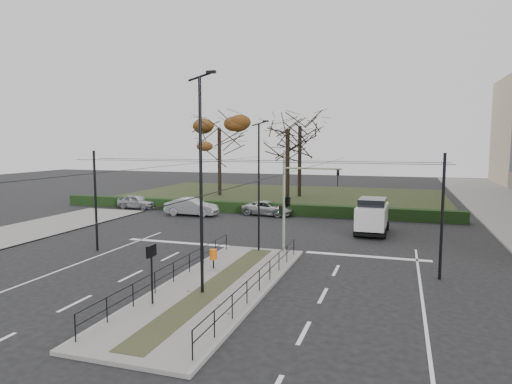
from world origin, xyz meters
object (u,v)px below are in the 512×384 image
(traffic_light, at_px, (289,200))
(parked_car_fourth, at_px, (268,208))
(parked_car_first, at_px, (137,202))
(white_van, at_px, (372,215))
(parked_car_second, at_px, (192,207))
(info_panel, at_px, (151,258))
(bare_tree_center, at_px, (300,131))
(litter_bin, at_px, (213,255))
(rust_tree, at_px, (219,128))
(streetlamp_median_near, at_px, (201,183))
(streetlamp_median_far, at_px, (259,185))
(bare_tree_near, at_px, (288,135))

(traffic_light, xyz_separation_m, parked_car_fourth, (-5.15, 13.41, -2.59))
(parked_car_first, height_order, parked_car_fourth, parked_car_first)
(parked_car_fourth, xyz_separation_m, white_van, (9.35, -5.50, 0.68))
(parked_car_second, bearing_deg, parked_car_first, 70.90)
(info_panel, height_order, bare_tree_center, bare_tree_center)
(litter_bin, distance_m, rust_tree, 33.87)
(litter_bin, xyz_separation_m, streetlamp_median_near, (1.04, -3.62, 3.98))
(streetlamp_median_near, bearing_deg, traffic_light, 77.41)
(rust_tree, bearing_deg, parked_car_fourth, -52.54)
(traffic_light, height_order, white_van, traffic_light)
(streetlamp_median_far, distance_m, parked_car_second, 15.37)
(streetlamp_median_far, xyz_separation_m, parked_car_first, (-16.78, 13.58, -3.32))
(bare_tree_center, relative_size, bare_tree_near, 1.07)
(streetlamp_median_far, bearing_deg, info_panel, -98.05)
(streetlamp_median_near, distance_m, bare_tree_center, 36.01)
(streetlamp_median_near, xyz_separation_m, parked_car_second, (-9.78, 19.30, -4.04))
(streetlamp_median_near, bearing_deg, info_panel, -126.17)
(traffic_light, distance_m, info_panel, 10.46)
(litter_bin, bearing_deg, streetlamp_median_near, -73.90)
(streetlamp_median_far, xyz_separation_m, bare_tree_near, (-3.26, 20.32, 3.24))
(parked_car_second, xyz_separation_m, bare_tree_center, (6.20, 16.41, 6.99))
(streetlamp_median_near, height_order, bare_tree_near, bare_tree_near)
(streetlamp_median_near, xyz_separation_m, parked_car_fourth, (-3.35, 21.47, -4.18))
(info_panel, xyz_separation_m, parked_car_first, (-15.40, 23.34, -1.32))
(traffic_light, xyz_separation_m, bare_tree_near, (-5.03, 20.18, 4.02))
(parked_car_second, bearing_deg, traffic_light, -135.68)
(parked_car_first, height_order, white_van, white_van)
(parked_car_first, relative_size, bare_tree_center, 0.36)
(litter_bin, distance_m, streetlamp_median_near, 5.48)
(rust_tree, bearing_deg, streetlamp_median_far, -63.36)
(white_van, xyz_separation_m, bare_tree_near, (-9.22, 12.27, 5.93))
(bare_tree_near, bearing_deg, info_panel, -86.41)
(bare_tree_center, bearing_deg, bare_tree_near, -87.31)
(traffic_light, xyz_separation_m, parked_car_first, (-18.55, 13.44, -2.54))
(traffic_light, height_order, parked_car_second, traffic_light)
(streetlamp_median_near, height_order, bare_tree_center, bare_tree_center)
(rust_tree, bearing_deg, litter_bin, -68.38)
(info_panel, height_order, white_van, white_van)
(parked_car_second, relative_size, bare_tree_center, 0.43)
(info_panel, distance_m, white_van, 19.27)
(streetlamp_median_near, bearing_deg, streetlamp_median_far, 89.74)
(traffic_light, relative_size, parked_car_second, 1.13)
(streetlamp_median_far, relative_size, rust_tree, 0.71)
(rust_tree, bearing_deg, bare_tree_center, 8.01)
(parked_car_fourth, height_order, bare_tree_near, bare_tree_near)
(streetlamp_median_near, height_order, parked_car_fourth, streetlamp_median_near)
(white_van, bearing_deg, streetlamp_median_near, -110.58)
(rust_tree, relative_size, bare_tree_center, 0.97)
(info_panel, relative_size, streetlamp_median_far, 0.31)
(parked_car_fourth, height_order, bare_tree_center, bare_tree_center)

